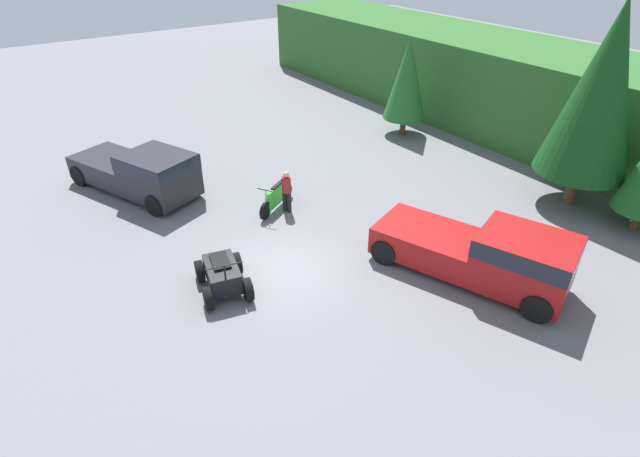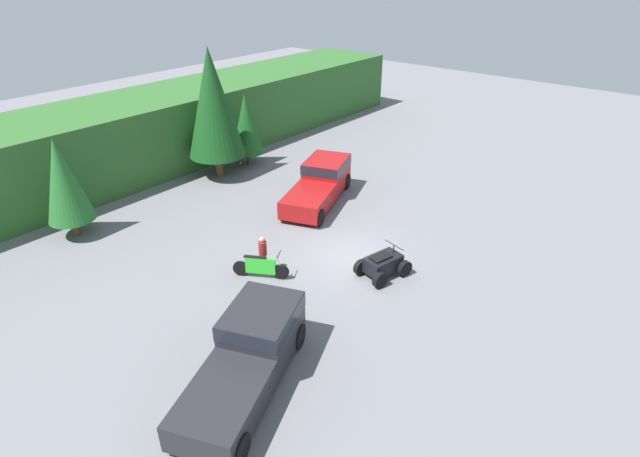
{
  "view_description": "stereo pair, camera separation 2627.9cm",
  "coord_description": "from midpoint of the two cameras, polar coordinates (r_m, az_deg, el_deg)",
  "views": [
    {
      "loc": [
        10.91,
        -6.05,
        9.3
      ],
      "look_at": [
        -0.1,
        1.54,
        0.95
      ],
      "focal_mm": 28.0,
      "sensor_mm": 36.0,
      "label": 1
    },
    {
      "loc": [
        -14.87,
        -10.69,
        11.48
      ],
      "look_at": [
        -0.1,
        1.54,
        0.95
      ],
      "focal_mm": 28.0,
      "sensor_mm": 36.0,
      "label": 2
    }
  ],
  "objects": [
    {
      "name": "hillside_backdrop",
      "position": [
        25.82,
        55.14,
        -1.28
      ],
      "size": [
        44.0,
        6.0,
        4.17
      ],
      "color": "#2D6028",
      "rests_on": "ground_plane"
    },
    {
      "name": "dirt_bike",
      "position": [
        14.32,
        34.15,
        -19.08
      ],
      "size": [
        1.3,
        2.05,
        1.17
      ],
      "rotation": [
        0.0,
        0.0,
        -1.03
      ],
      "color": "black",
      "rests_on": "ground_plane"
    },
    {
      "name": "tree_left",
      "position": [
        21.3,
        39.05,
        3.55
      ],
      "size": [
        2.07,
        2.07,
        4.7
      ],
      "color": "brown",
      "rests_on": "ground_plane"
    },
    {
      "name": "rider_person",
      "position": [
        14.19,
        36.46,
        -18.27
      ],
      "size": [
        0.45,
        0.45,
        1.62
      ],
      "rotation": [
        0.0,
        0.0,
        -1.06
      ],
      "color": "black",
      "rests_on": "ground_plane"
    },
    {
      "name": "quad_atv",
      "position": [
        11.99,
        41.93,
        -36.95
      ],
      "size": [
        2.28,
        1.78,
        1.24
      ],
      "rotation": [
        0.0,
        0.0,
        -0.23
      ],
      "color": "black",
      "rests_on": "ground_plane"
    },
    {
      "name": "pickup_truck_second",
      "position": [
        12.71,
        11.08,
        -16.55
      ],
      "size": [
        5.96,
        4.02,
        1.87
      ],
      "rotation": [
        0.0,
        0.0,
        0.39
      ],
      "color": "#232328",
      "rests_on": "ground_plane"
    },
    {
      "name": "pickup_truck_red",
      "position": [
        17.21,
        62.95,
        -22.44
      ],
      "size": [
        6.09,
        3.93,
        1.87
      ],
      "rotation": [
        0.0,
        0.0,
        0.36
      ],
      "color": "maroon",
      "rests_on": "ground_plane"
    },
    {
      "name": "ground_plane",
      "position": [
        13.49,
        44.52,
        -32.06
      ],
      "size": [
        80.0,
        80.0,
        0.0
      ],
      "primitive_type": "plane",
      "color": "slate"
    },
    {
      "name": "tree_mid_left",
      "position": [
        21.14,
        62.92,
        -3.16
      ],
      "size": [
        3.23,
        3.23,
        7.33
      ],
      "color": "brown",
      "rests_on": "ground_plane"
    }
  ]
}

